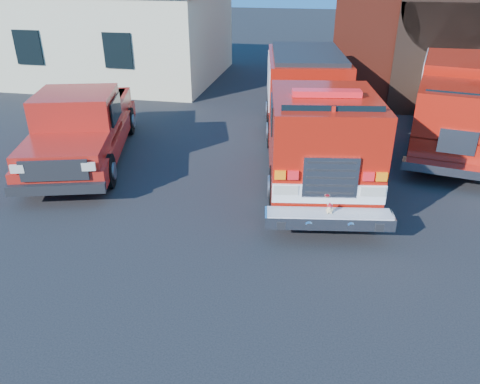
% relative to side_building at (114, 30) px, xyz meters
% --- Properties ---
extents(ground, '(100.00, 100.00, 0.00)m').
position_rel_side_building_xyz_m(ground, '(9.00, -13.00, -2.20)').
color(ground, black).
rests_on(ground, ground).
extents(parking_stripe_far, '(0.12, 3.00, 0.01)m').
position_rel_side_building_xyz_m(parking_stripe_far, '(15.50, -6.00, -2.20)').
color(parking_stripe_far, yellow).
rests_on(parking_stripe_far, ground).
extents(side_building, '(10.20, 8.20, 4.35)m').
position_rel_side_building_xyz_m(side_building, '(0.00, 0.00, 0.00)').
color(side_building, beige).
rests_on(side_building, ground).
extents(fire_engine, '(3.79, 9.24, 2.76)m').
position_rel_side_building_xyz_m(fire_engine, '(10.07, -9.13, -0.77)').
color(fire_engine, black).
rests_on(fire_engine, ground).
extents(pickup_truck, '(3.88, 6.67, 2.06)m').
position_rel_side_building_xyz_m(pickup_truck, '(3.60, -10.31, -1.23)').
color(pickup_truck, black).
rests_on(pickup_truck, ground).
extents(secondary_truck, '(3.80, 8.00, 2.50)m').
position_rel_side_building_xyz_m(secondary_truck, '(14.53, -6.50, -0.84)').
color(secondary_truck, black).
rests_on(secondary_truck, ground).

